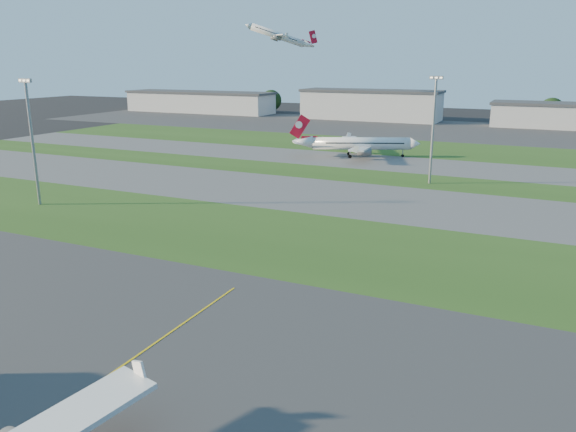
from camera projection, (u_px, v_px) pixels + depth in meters
The scene contains 19 objects.
ground at pixel (16, 398), 50.10m from camera, with size 700.00×700.00×0.00m, color black.
apron_near at pixel (16, 398), 50.10m from camera, with size 300.00×70.00×0.01m, color #333335.
grass_strip_a at pixel (274, 238), 95.53m from camera, with size 300.00×34.00×0.01m, color #294B19.
taxiway_a at pixel (340, 197), 124.36m from camera, with size 300.00×32.00×0.01m, color #515154.
grass_strip_b at pixel (373, 177), 146.21m from camera, with size 300.00×18.00×0.01m, color #294B19.
taxiway_b at pixel (394, 164), 165.43m from camera, with size 300.00×26.00×0.01m, color #515154.
grass_strip_c at pixel (419, 148), 194.26m from camera, with size 300.00×40.00×0.01m, color #294B19.
apron_far at pixel (449, 130), 246.68m from camera, with size 400.00×80.00×0.01m, color #333335.
yellow_line at pixel (57, 412), 48.06m from camera, with size 0.25×60.00×0.02m, color gold.
airliner_taxiing at pixel (360, 144), 175.90m from camera, with size 35.58×30.24×11.79m.
airliner_departing at pixel (278, 36), 261.93m from camera, with size 27.68×23.98×10.02m.
light_mast_west at pixel (32, 134), 114.02m from camera, with size 3.20×0.70×25.80m.
light_mast_centre at pixel (433, 123), 134.41m from camera, with size 3.20×0.70×25.80m.
hangar_far_west at pixel (200, 102), 332.41m from camera, with size 91.80×23.00×12.20m.
hangar_west at pixel (371, 105), 289.21m from camera, with size 71.40×23.00×15.20m.
tree_far_west at pixel (159, 98), 359.98m from camera, with size 11.00×11.00×12.00m.
tree_west at pixel (271, 100), 328.94m from camera, with size 12.10×12.10×13.20m.
tree_mid_west at pixel (424, 108), 289.10m from camera, with size 9.90×9.90×10.80m.
tree_mid_east at pixel (551, 110), 267.01m from camera, with size 11.55×11.55×12.60m.
Camera 1 is at (40.67, -29.56, 28.99)m, focal length 35.00 mm.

